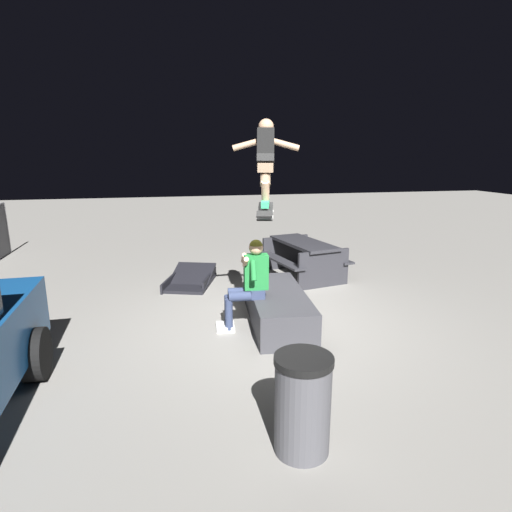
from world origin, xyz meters
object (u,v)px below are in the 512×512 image
at_px(ledge_box_main, 277,307).
at_px(person_sitting_on_ledge, 249,280).
at_px(kicker_ramp, 190,281).
at_px(trash_bin, 302,404).
at_px(picnic_table_back, 303,253).
at_px(skateboard, 265,211).
at_px(skater_airborne, 266,158).

bearing_deg(ledge_box_main, person_sitting_on_ledge, 104.67).
relative_size(person_sitting_on_ledge, kicker_ramp, 0.91).
height_order(kicker_ramp, trash_bin, trash_bin).
distance_m(kicker_ramp, picnic_table_back, 2.36).
height_order(skateboard, skater_airborne, skater_airborne).
bearing_deg(skater_airborne, picnic_table_back, -29.38).
relative_size(ledge_box_main, kicker_ramp, 1.39).
xyz_separation_m(ledge_box_main, kicker_ramp, (2.23, 1.17, -0.18)).
bearing_deg(kicker_ramp, person_sitting_on_ledge, -163.44).
bearing_deg(person_sitting_on_ledge, ledge_box_main, -75.33).
bearing_deg(skateboard, person_sitting_on_ledge, 46.00).
distance_m(skater_airborne, trash_bin, 3.21).
height_order(ledge_box_main, trash_bin, trash_bin).
height_order(skater_airborne, trash_bin, skater_airborne).
bearing_deg(trash_bin, skateboard, -6.13).
height_order(person_sitting_on_ledge, skateboard, skateboard).
distance_m(ledge_box_main, skater_airborne, 2.22).
relative_size(skater_airborne, picnic_table_back, 0.58).
height_order(skateboard, picnic_table_back, skateboard).
distance_m(ledge_box_main, skateboard, 1.56).
xyz_separation_m(skater_airborne, kicker_ramp, (2.49, 0.91, -2.37)).
height_order(kicker_ramp, picnic_table_back, picnic_table_back).
distance_m(skateboard, skater_airborne, 0.69).
height_order(ledge_box_main, picnic_table_back, picnic_table_back).
bearing_deg(person_sitting_on_ledge, skateboard, -134.00).
bearing_deg(person_sitting_on_ledge, skater_airborne, -122.53).
bearing_deg(person_sitting_on_ledge, picnic_table_back, -34.34).
relative_size(ledge_box_main, picnic_table_back, 1.05).
distance_m(ledge_box_main, kicker_ramp, 2.52).
xyz_separation_m(skateboard, trash_bin, (-2.45, 0.26, -1.30)).
bearing_deg(trash_bin, skater_airborne, -6.32).
distance_m(skateboard, trash_bin, 2.79).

